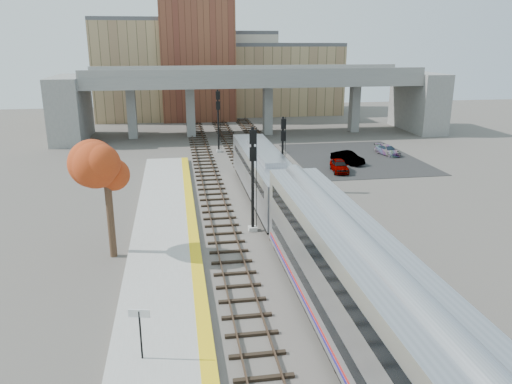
{
  "coord_description": "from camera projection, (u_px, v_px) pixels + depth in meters",
  "views": [
    {
      "loc": [
        -6.25,
        -25.51,
        13.02
      ],
      "look_at": [
        -0.66,
        8.58,
        2.5
      ],
      "focal_mm": 35.0,
      "sensor_mm": 36.0,
      "label": 1
    }
  ],
  "objects": [
    {
      "name": "parking_lot",
      "position": [
        354.0,
        158.0,
        57.43
      ],
      "size": [
        14.0,
        18.0,
        0.04
      ],
      "primitive_type": "cube",
      "color": "black",
      "rests_on": "ground"
    },
    {
      "name": "yellow_strip",
      "position": [
        198.0,
        277.0,
        27.91
      ],
      "size": [
        0.7,
        60.0,
        0.01
      ],
      "primitive_type": "cube",
      "color": "yellow",
      "rests_on": "platform"
    },
    {
      "name": "ground",
      "position": [
        291.0,
        275.0,
        28.84
      ],
      "size": [
        160.0,
        160.0,
        0.0
      ],
      "primitive_type": "plane",
      "color": "#47423D",
      "rests_on": "ground"
    },
    {
      "name": "car_c",
      "position": [
        388.0,
        150.0,
        58.93
      ],
      "size": [
        2.39,
        4.06,
        1.1
      ],
      "primitive_type": "imported",
      "rotation": [
        0.0,
        0.0,
        0.24
      ],
      "color": "#99999E",
      "rests_on": "parking_lot"
    },
    {
      "name": "overpass",
      "position": [
        253.0,
        94.0,
        70.39
      ],
      "size": [
        54.0,
        12.0,
        9.5
      ],
      "color": "slate",
      "rests_on": "ground"
    },
    {
      "name": "coach",
      "position": [
        362.0,
        301.0,
        20.4
      ],
      "size": [
        3.03,
        25.0,
        5.0
      ],
      "color": "#A8AAB2",
      "rests_on": "ground"
    },
    {
      "name": "tracks",
      "position": [
        267.0,
        206.0,
        40.76
      ],
      "size": [
        10.7,
        95.0,
        0.25
      ],
      "color": "black",
      "rests_on": "ground"
    },
    {
      "name": "signal_mast_far",
      "position": [
        218.0,
        121.0,
        59.49
      ],
      "size": [
        0.6,
        0.64,
        7.48
      ],
      "color": "#9E9E99",
      "rests_on": "ground"
    },
    {
      "name": "tree",
      "position": [
        106.0,
        171.0,
        29.81
      ],
      "size": [
        3.6,
        3.6,
        7.46
      ],
      "color": "#382619",
      "rests_on": "ground"
    },
    {
      "name": "car_a",
      "position": [
        339.0,
        166.0,
        51.21
      ],
      "size": [
        2.03,
        4.01,
        1.31
      ],
      "primitive_type": "imported",
      "rotation": [
        0.0,
        0.0,
        -0.13
      ],
      "color": "#99999E",
      "rests_on": "parking_lot"
    },
    {
      "name": "car_b",
      "position": [
        348.0,
        158.0,
        54.66
      ],
      "size": [
        3.04,
        4.25,
        1.33
      ],
      "primitive_type": "imported",
      "rotation": [
        0.0,
        0.0,
        0.45
      ],
      "color": "#99999E",
      "rests_on": "parking_lot"
    },
    {
      "name": "signal_mast_mid",
      "position": [
        283.0,
        156.0,
        43.88
      ],
      "size": [
        0.6,
        0.64,
        6.72
      ],
      "color": "#9E9E99",
      "rests_on": "ground"
    },
    {
      "name": "locomotive",
      "position": [
        264.0,
        174.0,
        41.89
      ],
      "size": [
        3.02,
        19.05,
        4.1
      ],
      "color": "#A8AAB2",
      "rests_on": "ground"
    },
    {
      "name": "platform",
      "position": [
        164.0,
        282.0,
        27.67
      ],
      "size": [
        4.5,
        60.0,
        0.35
      ],
      "primitive_type": "cube",
      "color": "#9E9E99",
      "rests_on": "ground"
    },
    {
      "name": "signal_mast_near",
      "position": [
        253.0,
        180.0,
        34.46
      ],
      "size": [
        0.6,
        0.64,
        7.47
      ],
      "color": "#9E9E99",
      "rests_on": "ground"
    },
    {
      "name": "station_sign",
      "position": [
        140.0,
        324.0,
        20.29
      ],
      "size": [
        0.89,
        0.25,
        2.27
      ],
      "rotation": [
        0.0,
        0.0,
        -0.22
      ],
      "color": "black",
      "rests_on": "platform"
    },
    {
      "name": "buildings_far",
      "position": [
        214.0,
        70.0,
        89.58
      ],
      "size": [
        43.0,
        21.0,
        20.6
      ],
      "color": "tan",
      "rests_on": "ground"
    }
  ]
}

